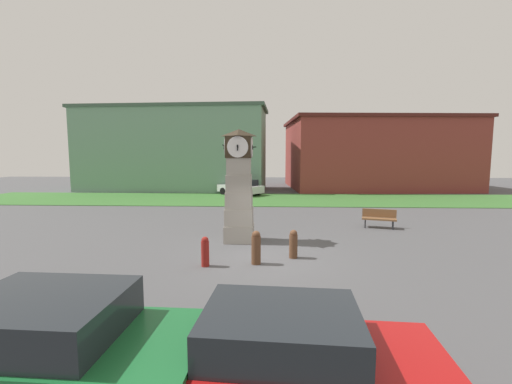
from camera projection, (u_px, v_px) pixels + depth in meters
ground_plane at (265, 258)px, 11.93m from camera, size 84.99×84.99×0.00m
clock_tower at (239, 189)px, 14.05m from camera, size 1.39×1.35×4.61m
bollard_near_tower at (293, 244)px, 11.88m from camera, size 0.29×0.29×1.00m
bollard_mid_row at (256, 247)px, 11.22m from camera, size 0.31×0.31×1.11m
bollard_far_row at (205, 251)px, 10.99m from camera, size 0.26×0.26×0.98m
car_near_tower at (60, 349)px, 4.92m from camera, size 4.06×2.23×1.60m
car_by_building at (296, 359)px, 4.76m from camera, size 4.01×2.13×1.47m
car_far_lot at (241, 187)px, 30.29m from camera, size 4.36×4.02×1.40m
bench at (379, 217)px, 16.82m from camera, size 1.68×0.96×0.90m
warehouse_blue_far at (175, 149)px, 34.84m from camera, size 19.04×8.01×8.27m
storefront_low_left at (373, 154)px, 36.82m from camera, size 18.81×13.53×7.28m
grass_verge_far at (283, 199)px, 27.35m from camera, size 51.00×7.83×0.04m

